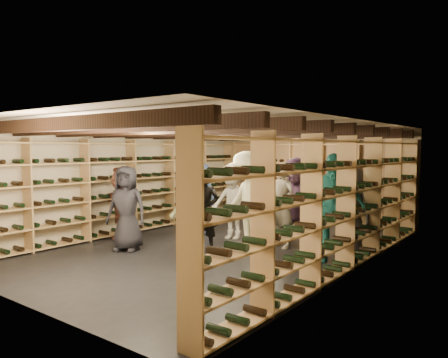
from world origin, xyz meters
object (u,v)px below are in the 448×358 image
at_px(person_5, 122,203).
at_px(person_6, 201,198).
at_px(person_11, 295,200).
at_px(person_12, 352,209).
at_px(person_7, 282,205).
at_px(crate_stack_left, 280,224).
at_px(person_9, 232,202).
at_px(person_3, 247,202).
at_px(person_1, 205,211).
at_px(person_2, 188,213).
at_px(crate_stack_right, 287,218).
at_px(person_4, 332,207).
at_px(crate_loose, 306,225).
at_px(person_0, 127,208).

relative_size(person_5, person_6, 0.97).
relative_size(person_11, person_12, 1.11).
bearing_deg(person_7, crate_stack_left, 142.01).
relative_size(person_7, person_9, 1.04).
distance_m(person_3, person_11, 1.34).
bearing_deg(person_11, person_6, -178.45).
bearing_deg(person_1, person_2, -101.14).
bearing_deg(person_9, person_7, -9.81).
bearing_deg(crate_stack_right, crate_stack_left, -66.82).
height_order(person_9, person_12, person_9).
bearing_deg(person_1, person_3, 10.51).
xyz_separation_m(person_9, person_12, (2.44, 0.51, -0.00)).
height_order(person_9, person_11, person_11).
distance_m(person_5, person_11, 3.62).
bearing_deg(person_4, crate_stack_left, 134.03).
bearing_deg(crate_loose, person_4, -55.19).
distance_m(person_1, person_11, 1.97).
xyz_separation_m(person_2, person_7, (0.97, 1.68, 0.04)).
bearing_deg(person_11, crate_stack_right, 116.52).
xyz_separation_m(person_0, person_1, (1.19, 0.89, -0.04)).
bearing_deg(crate_loose, person_1, -98.72).
bearing_deg(person_7, person_4, 1.08).
bearing_deg(person_4, person_0, -168.84).
bearing_deg(person_6, person_2, -65.86).
relative_size(crate_stack_right, person_7, 0.35).
xyz_separation_m(person_2, person_11, (0.95, 2.23, 0.09)).
height_order(person_0, person_2, person_0).
height_order(crate_stack_right, crate_loose, crate_stack_right).
distance_m(crate_stack_left, person_3, 1.48).
xyz_separation_m(crate_loose, person_12, (1.73, -1.56, 0.72)).
xyz_separation_m(person_4, person_7, (-1.20, 0.38, -0.10)).
xyz_separation_m(crate_stack_right, person_12, (2.14, -1.32, 0.55)).
xyz_separation_m(person_3, person_4, (1.52, 0.38, -0.01)).
relative_size(crate_stack_left, person_6, 0.42).
bearing_deg(person_4, person_5, -179.64).
xyz_separation_m(crate_loose, person_2, (-0.44, -3.80, 0.71)).
bearing_deg(person_7, person_9, -163.16).
distance_m(person_4, person_7, 1.26).
bearing_deg(person_9, person_1, -87.93).
bearing_deg(person_5, person_7, 44.76).
distance_m(person_0, person_6, 2.19).
xyz_separation_m(crate_stack_left, person_0, (-1.83, -2.62, 0.47)).
relative_size(crate_loose, person_9, 0.31).
relative_size(person_2, person_4, 0.85).
bearing_deg(person_6, person_12, -3.96).
bearing_deg(person_3, person_4, 32.74).
bearing_deg(person_12, person_6, -169.04).
xyz_separation_m(person_1, person_7, (1.03, 1.14, 0.06)).
height_order(person_0, person_12, person_0).
relative_size(person_2, person_7, 0.96).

